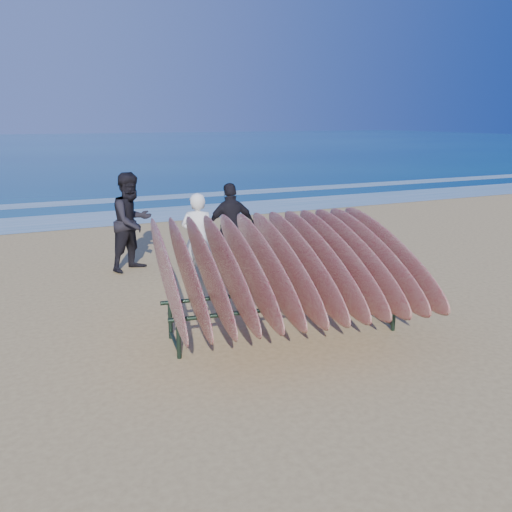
{
  "coord_description": "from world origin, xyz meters",
  "views": [
    {
      "loc": [
        -3.11,
        -5.91,
        2.84
      ],
      "look_at": [
        0.0,
        0.8,
        0.95
      ],
      "focal_mm": 38.0,
      "sensor_mm": 36.0,
      "label": 1
    }
  ],
  "objects_px": {
    "person_white": "(198,238)",
    "surfboard_rack": "(285,263)",
    "person_dark_a": "(132,222)",
    "person_dark_b": "(231,227)"
  },
  "relations": [
    {
      "from": "person_white",
      "to": "surfboard_rack",
      "type": "bearing_deg",
      "value": 123.3
    },
    {
      "from": "person_white",
      "to": "person_dark_a",
      "type": "relative_size",
      "value": 0.86
    },
    {
      "from": "person_dark_b",
      "to": "surfboard_rack",
      "type": "bearing_deg",
      "value": 81.55
    },
    {
      "from": "person_dark_b",
      "to": "person_white",
      "type": "bearing_deg",
      "value": 35.09
    },
    {
      "from": "surfboard_rack",
      "to": "person_white",
      "type": "relative_size",
      "value": 2.2
    },
    {
      "from": "person_dark_a",
      "to": "person_dark_b",
      "type": "height_order",
      "value": "person_dark_a"
    },
    {
      "from": "person_white",
      "to": "person_dark_b",
      "type": "distance_m",
      "value": 1.03
    },
    {
      "from": "person_white",
      "to": "person_dark_a",
      "type": "distance_m",
      "value": 1.59
    },
    {
      "from": "surfboard_rack",
      "to": "person_white",
      "type": "bearing_deg",
      "value": 102.65
    },
    {
      "from": "surfboard_rack",
      "to": "person_dark_a",
      "type": "bearing_deg",
      "value": 112.52
    }
  ]
}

